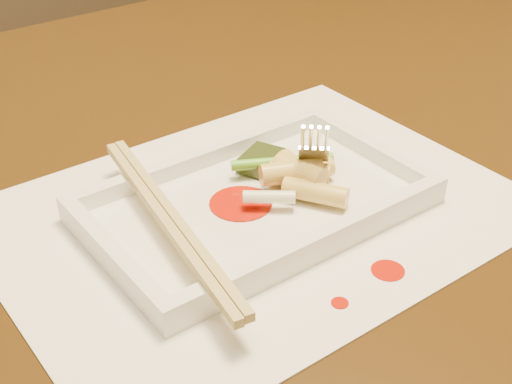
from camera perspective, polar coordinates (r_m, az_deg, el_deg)
table at (r=0.65m, az=-6.47°, el=-7.55°), size 1.40×0.90×0.75m
placemat at (r=0.56m, az=0.00°, el=-1.60°), size 0.40×0.30×0.00m
sauce_splatter_a at (r=0.51m, az=10.50°, el=-6.19°), size 0.02×0.02×0.00m
sauce_splatter_b at (r=0.48m, az=6.72°, el=-8.80°), size 0.01×0.01×0.00m
plate_base at (r=0.56m, az=0.00°, el=-1.20°), size 0.26×0.16×0.01m
plate_rim_far at (r=0.61m, az=-4.18°, el=2.81°), size 0.26×0.01×0.01m
plate_rim_near at (r=0.51m, az=5.00°, el=-3.93°), size 0.26×0.01×0.01m
plate_rim_left at (r=0.50m, az=-11.41°, el=-4.87°), size 0.01×0.14×0.01m
plate_rim_right at (r=0.63m, az=9.16°, el=3.46°), size 0.01×0.14×0.01m
veg_piece at (r=0.60m, az=0.40°, el=2.55°), size 0.05×0.04×0.01m
scallion_white at (r=0.54m, az=1.05°, el=-0.40°), size 0.04×0.03×0.01m
scallion_green at (r=0.59m, az=2.12°, el=2.43°), size 0.08×0.05×0.01m
chopstick_a at (r=0.51m, az=-7.38°, el=-2.27°), size 0.04×0.24×0.01m
chopstick_b at (r=0.52m, az=-6.61°, el=-1.97°), size 0.04×0.24×0.01m
fork at (r=0.57m, az=4.59°, el=8.45°), size 0.09×0.10×0.14m
sauce_blob_0 at (r=0.56m, az=-1.23°, el=-0.92°), size 0.05×0.05×0.00m
rice_cake_0 at (r=0.58m, az=3.52°, el=1.51°), size 0.05×0.05×0.02m
rice_cake_1 at (r=0.58m, az=4.33°, el=1.71°), size 0.04×0.02×0.02m
rice_cake_2 at (r=0.57m, az=3.48°, el=1.61°), size 0.03×0.05×0.02m
rice_cake_3 at (r=0.55m, az=4.76°, el=-0.02°), size 0.04×0.05×0.02m
rice_cake_4 at (r=0.58m, az=3.17°, el=1.52°), size 0.03×0.05×0.02m
rice_cake_5 at (r=0.57m, az=2.84°, el=1.62°), size 0.05×0.04×0.02m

